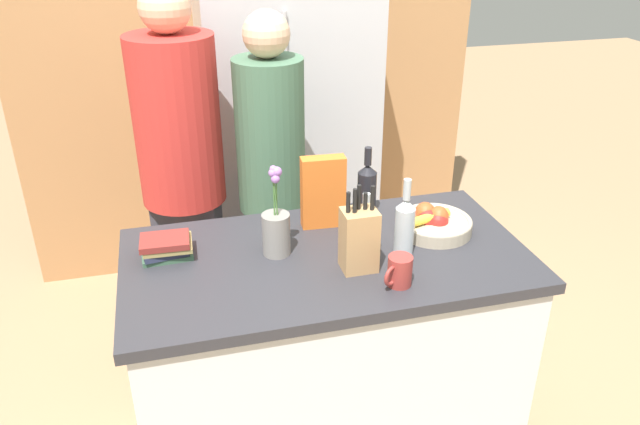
# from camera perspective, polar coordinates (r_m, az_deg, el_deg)

# --- Properties ---
(kitchen_island) EXTENTS (1.42, 0.75, 0.94)m
(kitchen_island) POSITION_cam_1_polar(r_m,az_deg,el_deg) (2.47, 0.56, -13.23)
(kitchen_island) COLOR silver
(kitchen_island) RESTS_ON ground_plane
(back_wall_wood) EXTENTS (2.62, 0.12, 2.60)m
(back_wall_wood) POSITION_cam_1_polar(r_m,az_deg,el_deg) (3.62, -6.56, 14.63)
(back_wall_wood) COLOR #AD7A4C
(back_wall_wood) RESTS_ON ground_plane
(refrigerator) EXTENTS (0.87, 0.62, 1.95)m
(refrigerator) POSITION_cam_1_polar(r_m,az_deg,el_deg) (3.39, -2.99, 8.17)
(refrigerator) COLOR #B7B7BC
(refrigerator) RESTS_ON ground_plane
(fruit_bowl) EXTENTS (0.28, 0.28, 0.11)m
(fruit_bowl) POSITION_cam_1_polar(r_m,az_deg,el_deg) (2.36, 10.36, -0.88)
(fruit_bowl) COLOR tan
(fruit_bowl) RESTS_ON kitchen_island
(knife_block) EXTENTS (0.12, 0.10, 0.30)m
(knife_block) POSITION_cam_1_polar(r_m,az_deg,el_deg) (2.07, 3.59, -2.42)
(knife_block) COLOR tan
(knife_block) RESTS_ON kitchen_island
(flower_vase) EXTENTS (0.10, 0.10, 0.33)m
(flower_vase) POSITION_cam_1_polar(r_m,az_deg,el_deg) (2.16, -4.03, -1.58)
(flower_vase) COLOR gray
(flower_vase) RESTS_ON kitchen_island
(cereal_box) EXTENTS (0.17, 0.07, 0.28)m
(cereal_box) POSITION_cam_1_polar(r_m,az_deg,el_deg) (2.33, 0.29, 1.88)
(cereal_box) COLOR orange
(cereal_box) RESTS_ON kitchen_island
(coffee_mug) EXTENTS (0.11, 0.09, 0.10)m
(coffee_mug) POSITION_cam_1_polar(r_m,az_deg,el_deg) (2.02, 7.25, -5.34)
(coffee_mug) COLOR #99332D
(coffee_mug) RESTS_ON kitchen_island
(book_stack) EXTENTS (0.18, 0.15, 0.08)m
(book_stack) POSITION_cam_1_polar(r_m,az_deg,el_deg) (2.22, -13.90, -3.08)
(book_stack) COLOR #3D6047
(book_stack) RESTS_ON kitchen_island
(bottle_oil) EXTENTS (0.07, 0.07, 0.27)m
(bottle_oil) POSITION_cam_1_polar(r_m,az_deg,el_deg) (2.45, 4.31, 2.31)
(bottle_oil) COLOR black
(bottle_oil) RESTS_ON kitchen_island
(bottle_vinegar) EXTENTS (0.07, 0.07, 0.21)m
(bottle_vinegar) POSITION_cam_1_polar(r_m,az_deg,el_deg) (2.22, 4.19, -1.21)
(bottle_vinegar) COLOR #B2BCC1
(bottle_vinegar) RESTS_ON kitchen_island
(bottle_wine) EXTENTS (0.07, 0.07, 0.28)m
(bottle_wine) POSITION_cam_1_polar(r_m,az_deg,el_deg) (2.17, 7.75, -1.16)
(bottle_wine) COLOR #B2BCC1
(bottle_wine) RESTS_ON kitchen_island
(person_at_sink) EXTENTS (0.36, 0.36, 1.78)m
(person_at_sink) POSITION_cam_1_polar(r_m,az_deg,el_deg) (2.79, -12.49, 3.95)
(person_at_sink) COLOR #383842
(person_at_sink) RESTS_ON ground_plane
(person_in_blue) EXTENTS (0.30, 0.30, 1.67)m
(person_in_blue) POSITION_cam_1_polar(r_m,az_deg,el_deg) (2.78, -4.44, 3.29)
(person_in_blue) COLOR #383842
(person_in_blue) RESTS_ON ground_plane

